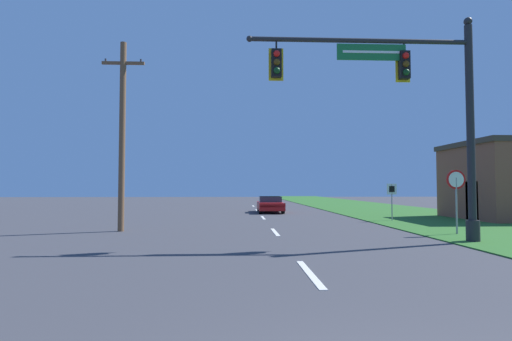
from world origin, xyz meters
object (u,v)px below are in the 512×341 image
Objects in this scene: route_sign_post at (392,193)px; utility_pole_near at (122,132)px; signal_mast at (417,106)px; car_ahead at (270,204)px; stop_sign at (456,187)px.

route_sign_post is 14.52m from utility_pole_near.
signal_mast is 9.50m from route_sign_post.
route_sign_post is at bearing 18.95° from utility_pole_near.
stop_sign is at bearing -67.04° from car_ahead.
route_sign_post is (-0.03, 6.51, -0.34)m from stop_sign.
signal_mast is 1.79× the size of car_ahead.
utility_pole_near is (-7.36, -12.68, 3.60)m from car_ahead.
signal_mast reaches higher than car_ahead.
route_sign_post is (6.14, -8.05, 0.92)m from car_ahead.
signal_mast is at bearing -77.54° from car_ahead.
route_sign_post is 0.25× the size of utility_pole_near.
signal_mast is 3.15× the size of stop_sign.
utility_pole_near is (-13.53, 1.88, 2.34)m from stop_sign.
route_sign_post is at bearing 90.27° from stop_sign.
signal_mast is 0.97× the size of utility_pole_near.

